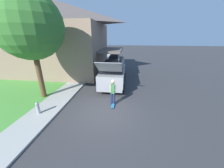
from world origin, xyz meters
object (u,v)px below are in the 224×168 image
object	(u,v)px
skateboard	(113,105)
fire_hydrant	(38,108)
car_down_street	(115,55)
lawn_tree_near	(29,26)
skateboarder	(113,91)
suv_parked	(113,73)

from	to	relation	value
skateboard	fire_hydrant	distance (m)	4.57
car_down_street	skateboard	world-z (taller)	car_down_street
lawn_tree_near	car_down_street	world-z (taller)	lawn_tree_near
skateboarder	suv_parked	bearing A→B (deg)	96.25
suv_parked	skateboard	distance (m)	3.95
car_down_street	skateboard	xyz separation A→B (m)	(1.88, -18.87, -0.56)
car_down_street	skateboarder	world-z (taller)	skateboarder
lawn_tree_near	skateboard	xyz separation A→B (m)	(5.39, -0.59, -4.92)
lawn_tree_near	skateboarder	size ratio (longest dim) A/B	3.91
lawn_tree_near	fire_hydrant	xyz separation A→B (m)	(1.11, -2.14, -4.55)
car_down_street	lawn_tree_near	bearing A→B (deg)	-100.87
skateboard	fire_hydrant	xyz separation A→B (m)	(-4.28, -1.56, 0.37)
suv_parked	skateboarder	size ratio (longest dim) A/B	3.11
skateboard	fire_hydrant	size ratio (longest dim) A/B	1.09
lawn_tree_near	skateboarder	world-z (taller)	lawn_tree_near
lawn_tree_near	skateboard	bearing A→B (deg)	-6.22
skateboarder	car_down_street	bearing A→B (deg)	95.63
skateboard	lawn_tree_near	bearing A→B (deg)	173.78
car_down_street	skateboarder	bearing A→B (deg)	-84.37
lawn_tree_near	skateboard	world-z (taller)	lawn_tree_near
suv_parked	car_down_street	xyz separation A→B (m)	(-1.45, 15.10, -0.53)
fire_hydrant	lawn_tree_near	bearing A→B (deg)	117.47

